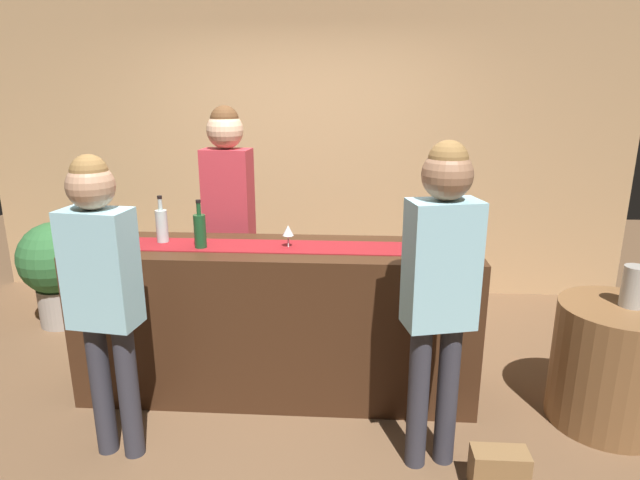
{
  "coord_description": "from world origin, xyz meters",
  "views": [
    {
      "loc": [
        0.49,
        -3.18,
        1.97
      ],
      "look_at": [
        0.28,
        0.0,
        1.05
      ],
      "focal_mm": 30.36,
      "sensor_mm": 36.0,
      "label": 1
    }
  ],
  "objects_px": {
    "handbag": "(499,470)",
    "round_side_table": "(612,365)",
    "wine_bottle_clear": "(162,225)",
    "potted_plant_tall": "(57,266)",
    "customer_browsing": "(102,280)",
    "customer_sipping": "(441,275)",
    "wine_glass_mid_counter": "(109,225)",
    "bartender": "(228,202)",
    "vase_on_side_table": "(634,287)",
    "wine_bottle_green": "(200,230)",
    "wine_glass_near_customer": "(288,231)"
  },
  "relations": [
    {
      "from": "handbag",
      "to": "round_side_table",
      "type": "bearing_deg",
      "value": 38.9
    },
    {
      "from": "wine_bottle_clear",
      "to": "potted_plant_tall",
      "type": "relative_size",
      "value": 0.34
    },
    {
      "from": "customer_browsing",
      "to": "customer_sipping",
      "type": "bearing_deg",
      "value": 8.34
    },
    {
      "from": "wine_bottle_clear",
      "to": "wine_glass_mid_counter",
      "type": "distance_m",
      "value": 0.35
    },
    {
      "from": "bartender",
      "to": "vase_on_side_table",
      "type": "distance_m",
      "value": 2.63
    },
    {
      "from": "wine_glass_mid_counter",
      "to": "bartender",
      "type": "xyz_separation_m",
      "value": [
        0.66,
        0.51,
        0.05
      ]
    },
    {
      "from": "wine_bottle_clear",
      "to": "bartender",
      "type": "bearing_deg",
      "value": 59.92
    },
    {
      "from": "round_side_table",
      "to": "potted_plant_tall",
      "type": "distance_m",
      "value": 4.15
    },
    {
      "from": "bartender",
      "to": "potted_plant_tall",
      "type": "bearing_deg",
      "value": -6.9
    },
    {
      "from": "wine_bottle_clear",
      "to": "vase_on_side_table",
      "type": "relative_size",
      "value": 1.26
    },
    {
      "from": "wine_bottle_green",
      "to": "wine_glass_mid_counter",
      "type": "height_order",
      "value": "wine_bottle_green"
    },
    {
      "from": "wine_bottle_green",
      "to": "round_side_table",
      "type": "bearing_deg",
      "value": -3.56
    },
    {
      "from": "wine_bottle_green",
      "to": "customer_sipping",
      "type": "relative_size",
      "value": 0.18
    },
    {
      "from": "handbag",
      "to": "potted_plant_tall",
      "type": "bearing_deg",
      "value": 151.02
    },
    {
      "from": "customer_browsing",
      "to": "round_side_table",
      "type": "bearing_deg",
      "value": 17.09
    },
    {
      "from": "bartender",
      "to": "customer_browsing",
      "type": "xyz_separation_m",
      "value": [
        -0.36,
        -1.27,
        -0.14
      ]
    },
    {
      "from": "customer_browsing",
      "to": "wine_bottle_green",
      "type": "bearing_deg",
      "value": 69.84
    },
    {
      "from": "wine_bottle_clear",
      "to": "customer_browsing",
      "type": "bearing_deg",
      "value": -94.35
    },
    {
      "from": "bartender",
      "to": "vase_on_side_table",
      "type": "bearing_deg",
      "value": 168.3
    },
    {
      "from": "vase_on_side_table",
      "to": "handbag",
      "type": "xyz_separation_m",
      "value": [
        -0.85,
        -0.65,
        -0.75
      ]
    },
    {
      "from": "wine_bottle_clear",
      "to": "potted_plant_tall",
      "type": "bearing_deg",
      "value": 145.04
    },
    {
      "from": "wine_glass_near_customer",
      "to": "customer_browsing",
      "type": "height_order",
      "value": "customer_browsing"
    },
    {
      "from": "customer_sipping",
      "to": "potted_plant_tall",
      "type": "distance_m",
      "value": 3.34
    },
    {
      "from": "wine_glass_near_customer",
      "to": "potted_plant_tall",
      "type": "distance_m",
      "value": 2.33
    },
    {
      "from": "wine_glass_near_customer",
      "to": "round_side_table",
      "type": "relative_size",
      "value": 0.19
    },
    {
      "from": "customer_browsing",
      "to": "potted_plant_tall",
      "type": "distance_m",
      "value": 2.06
    },
    {
      "from": "customer_sipping",
      "to": "customer_browsing",
      "type": "height_order",
      "value": "customer_sipping"
    },
    {
      "from": "round_side_table",
      "to": "vase_on_side_table",
      "type": "distance_m",
      "value": 0.49
    },
    {
      "from": "bartender",
      "to": "customer_sipping",
      "type": "distance_m",
      "value": 1.82
    },
    {
      "from": "wine_glass_mid_counter",
      "to": "customer_sipping",
      "type": "bearing_deg",
      "value": -20.3
    },
    {
      "from": "wine_glass_mid_counter",
      "to": "wine_bottle_clear",
      "type": "bearing_deg",
      "value": -3.66
    },
    {
      "from": "round_side_table",
      "to": "potted_plant_tall",
      "type": "xyz_separation_m",
      "value": [
        -3.99,
        1.13,
        0.14
      ]
    },
    {
      "from": "customer_sipping",
      "to": "potted_plant_tall",
      "type": "xyz_separation_m",
      "value": [
        -2.88,
        1.58,
        -0.56
      ]
    },
    {
      "from": "vase_on_side_table",
      "to": "handbag",
      "type": "bearing_deg",
      "value": -142.31
    },
    {
      "from": "customer_browsing",
      "to": "handbag",
      "type": "height_order",
      "value": "customer_browsing"
    },
    {
      "from": "wine_bottle_clear",
      "to": "wine_bottle_green",
      "type": "relative_size",
      "value": 1.0
    },
    {
      "from": "wine_glass_mid_counter",
      "to": "bartender",
      "type": "height_order",
      "value": "bartender"
    },
    {
      "from": "wine_glass_mid_counter",
      "to": "vase_on_side_table",
      "type": "bearing_deg",
      "value": -4.89
    },
    {
      "from": "wine_glass_mid_counter",
      "to": "vase_on_side_table",
      "type": "distance_m",
      "value": 3.17
    },
    {
      "from": "wine_glass_mid_counter",
      "to": "customer_browsing",
      "type": "distance_m",
      "value": 0.82
    },
    {
      "from": "customer_sipping",
      "to": "handbag",
      "type": "height_order",
      "value": "customer_sipping"
    },
    {
      "from": "bartender",
      "to": "customer_sipping",
      "type": "xyz_separation_m",
      "value": [
        1.33,
        -1.24,
        -0.08
      ]
    },
    {
      "from": "wine_glass_mid_counter",
      "to": "bartender",
      "type": "bearing_deg",
      "value": 37.58
    },
    {
      "from": "wine_glass_near_customer",
      "to": "wine_glass_mid_counter",
      "type": "bearing_deg",
      "value": 175.71
    },
    {
      "from": "wine_glass_mid_counter",
      "to": "potted_plant_tall",
      "type": "distance_m",
      "value": 1.37
    },
    {
      "from": "customer_browsing",
      "to": "handbag",
      "type": "distance_m",
      "value": 2.21
    },
    {
      "from": "handbag",
      "to": "vase_on_side_table",
      "type": "bearing_deg",
      "value": 37.69
    },
    {
      "from": "wine_glass_mid_counter",
      "to": "round_side_table",
      "type": "relative_size",
      "value": 0.19
    },
    {
      "from": "wine_bottle_green",
      "to": "customer_sipping",
      "type": "xyz_separation_m",
      "value": [
        1.36,
        -0.61,
        -0.04
      ]
    },
    {
      "from": "wine_bottle_green",
      "to": "potted_plant_tall",
      "type": "bearing_deg",
      "value": 147.25
    }
  ]
}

